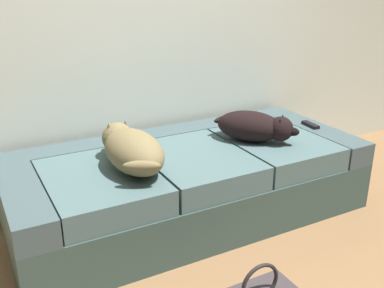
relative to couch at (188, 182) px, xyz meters
The scene contains 4 objects.
couch is the anchor object (origin of this frame).
dog_tan 0.53m from the couch, 165.64° to the right, with size 0.29×0.65×0.22m.
dog_dark 0.55m from the couch, ahead, with size 0.45×0.49×0.19m.
tv_remote 0.98m from the couch, ahead, with size 0.04×0.15×0.02m, color black.
Camera 1 is at (-1.17, -1.19, 1.43)m, focal length 41.76 mm.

